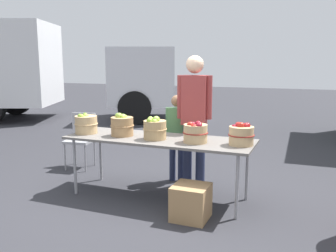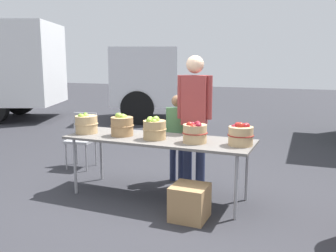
% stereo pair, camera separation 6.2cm
% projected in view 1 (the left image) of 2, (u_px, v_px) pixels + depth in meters
% --- Properties ---
extents(ground_plane, '(40.00, 40.00, 0.00)m').
position_uv_depth(ground_plane, '(159.00, 197.00, 4.59)').
color(ground_plane, '#2D2D33').
extents(market_table, '(2.30, 0.76, 0.75)m').
position_uv_depth(market_table, '(159.00, 141.00, 4.47)').
color(market_table, slate).
rests_on(market_table, ground).
extents(apple_basket_green_0, '(0.30, 0.30, 0.26)m').
position_uv_depth(apple_basket_green_0, '(86.00, 124.00, 4.74)').
color(apple_basket_green_0, tan).
rests_on(apple_basket_green_0, market_table).
extents(apple_basket_green_1, '(0.30, 0.30, 0.29)m').
position_uv_depth(apple_basket_green_1, '(122.00, 125.00, 4.58)').
color(apple_basket_green_1, '#A87F51').
rests_on(apple_basket_green_1, market_table).
extents(apple_basket_green_2, '(0.29, 0.29, 0.28)m').
position_uv_depth(apple_basket_green_2, '(155.00, 129.00, 4.37)').
color(apple_basket_green_2, tan).
rests_on(apple_basket_green_2, market_table).
extents(apple_basket_red_0, '(0.29, 0.29, 0.25)m').
position_uv_depth(apple_basket_red_0, '(195.00, 133.00, 4.19)').
color(apple_basket_red_0, tan).
rests_on(apple_basket_red_0, market_table).
extents(apple_basket_red_1, '(0.29, 0.29, 0.26)m').
position_uv_depth(apple_basket_red_1, '(241.00, 134.00, 4.07)').
color(apple_basket_red_1, tan).
rests_on(apple_basket_red_1, market_table).
extents(vendor_adult, '(0.46, 0.27, 1.75)m').
position_uv_depth(vendor_adult, '(194.00, 111.00, 4.82)').
color(vendor_adult, '#262D4C').
rests_on(vendor_adult, ground).
extents(child_customer, '(0.32, 0.18, 1.22)m').
position_uv_depth(child_customer, '(177.00, 131.00, 5.09)').
color(child_customer, '#262D4C').
rests_on(child_customer, ground).
extents(box_truck, '(7.94, 4.91, 2.75)m').
position_uv_depth(box_truck, '(18.00, 68.00, 10.55)').
color(box_truck, white).
rests_on(box_truck, ground).
extents(folding_chair, '(0.45, 0.45, 0.86)m').
position_uv_depth(folding_chair, '(81.00, 136.00, 5.81)').
color(folding_chair, '#99999E').
rests_on(folding_chair, ground).
extents(produce_crate, '(0.37, 0.37, 0.37)m').
position_uv_depth(produce_crate, '(191.00, 202.00, 3.91)').
color(produce_crate, '#A87F51').
rests_on(produce_crate, ground).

